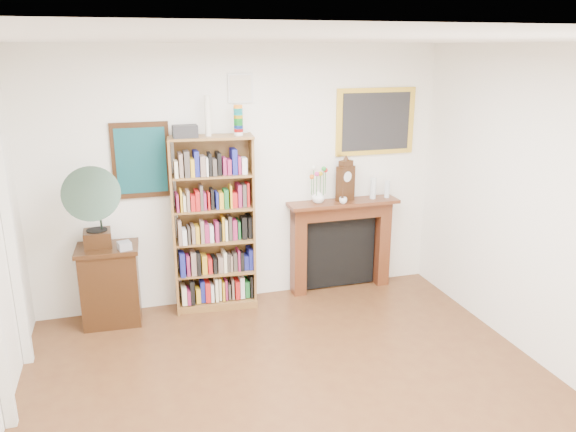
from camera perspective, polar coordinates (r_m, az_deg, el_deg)
The scene contains 14 objects.
room at distance 3.82m, azimuth 3.26°, elevation -4.11°, with size 4.51×5.01×2.81m.
teal_poster at distance 5.94m, azimuth -14.69°, elevation 5.48°, with size 0.58×0.04×0.78m.
small_picture at distance 5.97m, azimuth -4.85°, elevation 12.81°, with size 0.26×0.04×0.30m.
gilt_painting at distance 6.51m, azimuth 8.89°, elevation 9.46°, with size 0.95×0.04×0.75m.
bookshelf at distance 5.99m, azimuth -7.57°, elevation 0.14°, with size 0.90×0.39×2.18m.
side_cabinet at distance 6.08m, azimuth -17.58°, elevation -6.68°, with size 0.61×0.44×0.83m, color black.
fireplace at distance 6.57m, azimuth 5.37°, elevation -2.15°, with size 1.28×0.30×1.08m.
gramophone at distance 5.70m, azimuth -19.20°, elevation 1.27°, with size 0.54×0.67×0.87m.
cd_stack at distance 5.79m, azimuth -16.28°, elevation -2.92°, with size 0.12×0.12×0.08m, color #B5B6C2.
mantel_clock at distance 6.36m, azimuth 5.85°, elevation 3.51°, with size 0.23×0.18×0.46m.
flower_vase at distance 6.28m, azimuth 3.10°, elevation 2.02°, with size 0.15×0.15×0.15m, color white.
teacup at distance 6.29m, azimuth 5.62°, elevation 1.58°, with size 0.09×0.09×0.07m, color white.
bottle_left at distance 6.52m, azimuth 8.65°, elevation 2.80°, with size 0.07×0.07×0.24m, color silver.
bottle_right at distance 6.60m, azimuth 10.03°, elevation 2.71°, with size 0.06×0.06×0.20m, color silver.
Camera 1 is at (-1.23, -3.35, 2.76)m, focal length 35.00 mm.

